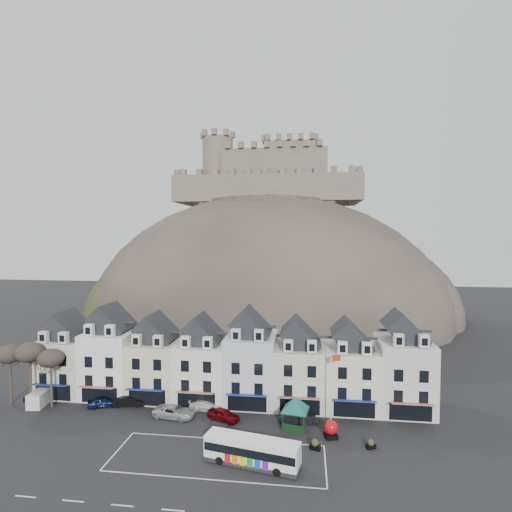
{
  "coord_description": "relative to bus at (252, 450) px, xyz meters",
  "views": [
    {
      "loc": [
        11.09,
        -38.12,
        23.1
      ],
      "look_at": [
        3.01,
        24.0,
        19.8
      ],
      "focal_mm": 28.0,
      "sensor_mm": 36.0,
      "label": 1
    }
  ],
  "objects": [
    {
      "name": "car_charcoal",
      "position": [
        4.34,
        9.6,
        -0.75
      ],
      "size": [
        4.83,
        2.34,
        1.53
      ],
      "primitive_type": "imported",
      "rotation": [
        0.0,
        0.0,
        1.73
      ],
      "color": "black",
      "rests_on": "ground"
    },
    {
      "name": "car_black",
      "position": [
        -18.33,
        11.56,
        -0.81
      ],
      "size": [
        4.42,
        2.06,
        1.4
      ],
      "primitive_type": "imported",
      "rotation": [
        0.0,
        0.0,
        1.71
      ],
      "color": "black",
      "rests_on": "ground"
    },
    {
      "name": "castle",
      "position": [
        -5.15,
        75.49,
        38.68
      ],
      "size": [
        50.2,
        22.2,
        22.0
      ],
      "color": "#655C4D",
      "rests_on": "ground"
    },
    {
      "name": "planter_west",
      "position": [
        6.34,
        3.7,
        -0.97
      ],
      "size": [
        1.26,
        0.91,
        1.13
      ],
      "rotation": [
        0.0,
        0.0,
        -0.34
      ],
      "color": "black",
      "rests_on": "ground"
    },
    {
      "name": "ground",
      "position": [
        -5.66,
        -0.44,
        -1.51
      ],
      "size": [
        300.0,
        300.0,
        0.0
      ],
      "primitive_type": "plane",
      "color": "black",
      "rests_on": "ground"
    },
    {
      "name": "planter_east",
      "position": [
        12.34,
        4.66,
        -1.02
      ],
      "size": [
        1.13,
        0.86,
        1.01
      ],
      "rotation": [
        0.0,
        0.0,
        0.4
      ],
      "color": "black",
      "rests_on": "ground"
    },
    {
      "name": "castle_hill",
      "position": [
        -4.4,
        68.51,
        -1.4
      ],
      "size": [
        100.0,
        76.0,
        68.0
      ],
      "color": "#322C26",
      "rests_on": "ground"
    },
    {
      "name": "car_navy",
      "position": [
        -21.66,
        10.86,
        -0.82
      ],
      "size": [
        4.37,
        3.06,
        1.38
      ],
      "primitive_type": "imported",
      "rotation": [
        0.0,
        0.0,
        1.96
      ],
      "color": "#0B153A",
      "rests_on": "ground"
    },
    {
      "name": "tree_left_near",
      "position": [
        -28.66,
        10.06,
        5.04
      ],
      "size": [
        3.43,
        3.43,
        7.84
      ],
      "color": "#332820",
      "rests_on": "ground"
    },
    {
      "name": "car_maroon",
      "position": [
        -4.86,
        9.06,
        -0.78
      ],
      "size": [
        4.63,
        3.33,
        1.46
      ],
      "primitive_type": "imported",
      "rotation": [
        0.0,
        0.0,
        1.15
      ],
      "color": "#510409",
      "rests_on": "ground"
    },
    {
      "name": "tree_left_mid",
      "position": [
        -31.66,
        10.06,
        5.73
      ],
      "size": [
        3.78,
        3.78,
        8.64
      ],
      "color": "#332820",
      "rests_on": "ground"
    },
    {
      "name": "tree_left_far",
      "position": [
        -34.66,
        10.06,
        5.39
      ],
      "size": [
        3.61,
        3.61,
        8.24
      ],
      "color": "#332820",
      "rests_on": "ground"
    },
    {
      "name": "flagpole",
      "position": [
        8.44,
        9.59,
        3.57
      ],
      "size": [
        1.2,
        0.56,
        8.9
      ],
      "rotation": [
        0.0,
        0.0,
        0.4
      ],
      "color": "silver",
      "rests_on": "ground"
    },
    {
      "name": "bus",
      "position": [
        0.0,
        0.0,
        0.0
      ],
      "size": [
        9.94,
        4.16,
        2.73
      ],
      "rotation": [
        0.0,
        0.0,
        -0.2
      ],
      "color": "#262628",
      "rests_on": "ground"
    },
    {
      "name": "coach_bay_markings",
      "position": [
        -3.66,
        0.81,
        -1.51
      ],
      "size": [
        22.0,
        7.5,
        0.01
      ],
      "primitive_type": "cube",
      "color": "silver",
      "rests_on": "ground"
    },
    {
      "name": "bus_shelter",
      "position": [
        4.09,
        8.17,
        1.47
      ],
      "size": [
        5.96,
        5.96,
        3.84
      ],
      "rotation": [
        0.0,
        0.0,
        -0.16
      ],
      "color": "black",
      "rests_on": "ground"
    },
    {
      "name": "townhouse_terrace",
      "position": [
        -5.51,
        15.52,
        3.79
      ],
      "size": [
        54.4,
        9.35,
        11.8
      ],
      "color": "beige",
      "rests_on": "ground"
    },
    {
      "name": "car_white",
      "position": [
        -7.69,
        11.56,
        -0.85
      ],
      "size": [
        4.75,
        2.37,
        1.32
      ],
      "primitive_type": "imported",
      "rotation": [
        0.0,
        0.0,
        1.45
      ],
      "color": "white",
      "rests_on": "ground"
    },
    {
      "name": "car_silver",
      "position": [
        -11.26,
        9.06,
        -0.78
      ],
      "size": [
        5.44,
        3.06,
        1.46
      ],
      "primitive_type": "imported",
      "rotation": [
        0.0,
        0.0,
        1.44
      ],
      "color": "#A9ABB0",
      "rests_on": "ground"
    },
    {
      "name": "red_buoy",
      "position": [
        8.17,
        6.46,
        -0.47
      ],
      "size": [
        1.65,
        1.65,
        2.03
      ],
      "rotation": [
        0.0,
        0.0,
        0.23
      ],
      "color": "black",
      "rests_on": "ground"
    },
    {
      "name": "white_van",
      "position": [
        -30.62,
        10.54,
        -0.54
      ],
      "size": [
        2.43,
        4.45,
        1.93
      ],
      "rotation": [
        0.0,
        0.0,
        0.15
      ],
      "color": "silver",
      "rests_on": "ground"
    }
  ]
}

